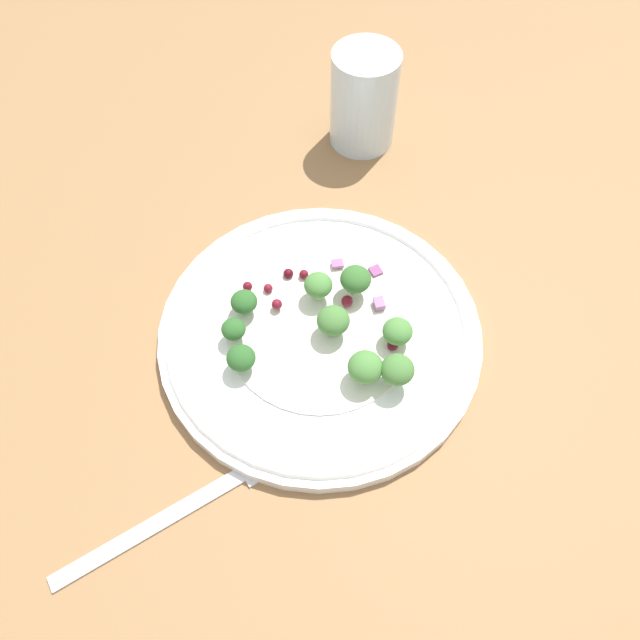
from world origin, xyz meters
The scene contains 24 objects.
ground_plane centered at (0.00, 0.00, -1.00)cm, with size 180.00×180.00×2.00cm, color olive.
plate centered at (-2.32, 1.45, 0.86)cm, with size 27.36×27.36×1.70cm.
dressing_pool centered at (-2.32, 1.45, 1.30)cm, with size 15.87×15.87×0.20cm, color white.
broccoli_floret_0 centered at (-2.15, 2.59, 3.17)cm, with size 2.73×2.73×2.76cm.
broccoli_floret_1 centered at (-2.70, -5.14, 2.82)cm, with size 2.26×2.26×2.29cm.
broccoli_floret_2 centered at (-2.39, 7.87, 2.85)cm, with size 2.48×2.48×2.51cm.
broccoli_floret_3 centered at (-5.39, 0.67, 3.16)cm, with size 2.43×2.43×2.46cm.
broccoli_floret_4 centered at (0.43, -5.30, 2.71)cm, with size 2.02×2.02×2.04cm.
broccoli_floret_5 centered at (1.57, 5.86, 3.21)cm, with size 2.80×2.80×2.84cm.
broccoli_floret_6 centered at (1.40, 8.33, 3.38)cm, with size 2.67×2.67×2.70cm.
broccoli_floret_7 centered at (2.54, -3.96, 2.83)cm, with size 2.34×2.34×2.37cm.
broccoli_floret_8 centered at (-6.47, 3.68, 3.37)cm, with size 2.65×2.65×2.68cm.
cranberry_0 centered at (-5.10, 3.24, 1.99)cm, with size 1.00×1.00×1.00cm, color maroon.
cranberry_1 centered at (-4.92, -5.53, 1.93)cm, with size 0.85×0.85×0.85cm, color maroon.
cranberry_2 centered at (-7.12, -2.40, 1.72)cm, with size 0.90×0.90×0.90cm, color #4C0A14.
cranberry_3 centered at (-5.20, -3.76, 1.75)cm, with size 0.80×0.80×0.80cm, color maroon.
cranberry_4 centered at (-1.60, 7.69, 1.93)cm, with size 0.94×0.94×0.94cm, color #4C0A14.
cranberry_5 centered at (-7.27, -1.02, 1.78)cm, with size 0.83×0.83×0.83cm, color maroon.
cranberry_6 centered at (-3.53, -2.55, 2.06)cm, with size 0.91×0.91×0.91cm, color maroon.
onion_bit_0 centered at (-5.50, 5.97, 1.86)cm, with size 1.09×0.86×0.59cm, color #A35B93.
onion_bit_1 centered at (-9.04, 1.67, 1.78)cm, with size 1.04×0.86×0.32cm, color #A35B93.
onion_bit_2 centered at (-9.12, 5.13, 1.45)cm, with size 0.98×1.05×0.45cm, color #843D75.
fork centered at (13.91, -5.17, 0.25)cm, with size 14.04×14.79×0.50cm.
water_glass centered at (-27.47, 0.80, 5.04)cm, with size 6.76×6.76×10.08cm, color silver.
Camera 1 is at (24.89, 7.01, 46.79)cm, focal length 35.45 mm.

